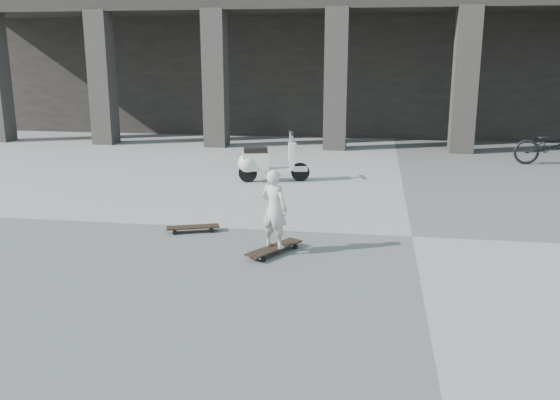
# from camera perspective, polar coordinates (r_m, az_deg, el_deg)

# --- Properties ---
(ground) EXTENTS (90.00, 90.00, 0.00)m
(ground) POSITION_cam_1_polar(r_m,az_deg,el_deg) (9.26, 12.59, -3.46)
(ground) COLOR #535350
(ground) RESTS_ON ground
(colonnade) EXTENTS (28.00, 8.82, 6.00)m
(colonnade) POSITION_cam_1_polar(r_m,az_deg,el_deg) (22.62, 11.10, 14.38)
(colonnade) COLOR black
(colonnade) RESTS_ON ground
(longboard) EXTENTS (0.70, 0.96, 0.10)m
(longboard) POSITION_cam_1_polar(r_m,az_deg,el_deg) (8.25, -0.56, -4.68)
(longboard) COLOR black
(longboard) RESTS_ON ground
(skateboard_spare) EXTENTS (0.83, 0.47, 0.10)m
(skateboard_spare) POSITION_cam_1_polar(r_m,az_deg,el_deg) (9.34, -8.38, -2.64)
(skateboard_spare) COLOR black
(skateboard_spare) RESTS_ON ground
(child) EXTENTS (0.47, 0.40, 1.10)m
(child) POSITION_cam_1_polar(r_m,az_deg,el_deg) (8.09, -0.57, -0.85)
(child) COLOR #BDB5AA
(child) RESTS_ON longboard
(scooter) EXTENTS (1.53, 0.70, 1.09)m
(scooter) POSITION_cam_1_polar(r_m,az_deg,el_deg) (12.86, -1.78, 3.65)
(scooter) COLOR black
(scooter) RESTS_ON ground
(bicycle) EXTENTS (1.88, 0.71, 0.98)m
(bicycle) POSITION_cam_1_polar(r_m,az_deg,el_deg) (16.40, 24.76, 4.79)
(bicycle) COLOR black
(bicycle) RESTS_ON ground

